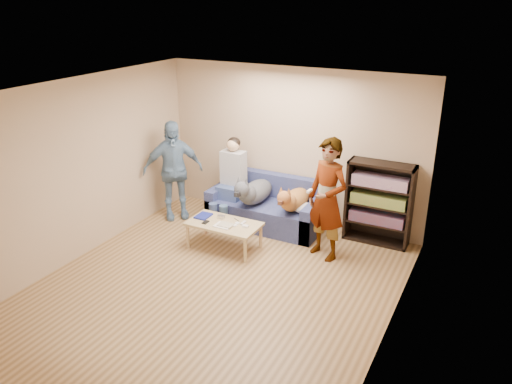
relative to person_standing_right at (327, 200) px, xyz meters
The scene contains 27 objects.
ground 2.02m from the person_standing_right, 123.35° to the right, with size 5.00×5.00×0.00m, color brown.
ceiling 2.47m from the person_standing_right, 123.35° to the right, with size 5.00×5.00×0.00m, color white.
wall_back 1.46m from the person_standing_right, 134.93° to the left, with size 4.50×4.50×0.00m, color tan.
wall_front 4.15m from the person_standing_right, 103.90° to the right, with size 4.50×4.50×0.00m, color tan.
wall_left 3.60m from the person_standing_right, 155.07° to the right, with size 5.00×5.00×0.00m, color tan.
wall_right 2.00m from the person_standing_right, 50.11° to the right, with size 5.00×5.00×0.00m, color tan.
blanket 0.81m from the person_standing_right, 139.46° to the left, with size 0.39×0.33×0.14m, color #B7B8BD.
person_standing_right is the anchor object (origin of this frame).
person_standing_left 2.81m from the person_standing_right, behind, with size 1.01×0.42×1.72m, color #7EA4C9.
held_controller 0.33m from the person_standing_right, 135.00° to the right, with size 0.04×0.12×0.03m, color white.
notebook_blue 1.96m from the person_standing_right, 167.19° to the right, with size 0.20×0.26×0.03m, color navy.
papers 1.59m from the person_standing_right, 157.85° to the right, with size 0.26×0.20×0.01m, color white.
magazine 1.55m from the person_standing_right, 158.13° to the right, with size 0.22×0.17×0.01m, color #B5AC91.
camera_silver 1.68m from the person_standing_right, 167.41° to the right, with size 0.11×0.06×0.05m, color #B9BABE.
controller_a 1.32m from the person_standing_right, 162.44° to the right, with size 0.04×0.13×0.03m, color white.
controller_b 1.27m from the person_standing_right, 157.57° to the right, with size 0.09×0.06×0.03m, color white.
headphone_cup_a 1.43m from the person_standing_right, 158.60° to the right, with size 0.07×0.07×0.02m, color white.
headphone_cup_b 1.40m from the person_standing_right, 161.83° to the right, with size 0.07×0.07×0.02m, color white.
pen_orange 1.67m from the person_standing_right, 156.81° to the right, with size 0.01×0.01×0.14m, color #E35520.
pen_black 1.45m from the person_standing_right, 167.67° to the right, with size 0.01×0.01×0.14m, color black.
wallet 1.87m from the person_standing_right, 160.86° to the right, with size 0.07×0.12×0.01m, color black.
sofa 1.51m from the person_standing_right, 154.58° to the left, with size 1.90×0.85×0.82m.
person_seated 1.93m from the person_standing_right, 166.07° to the left, with size 0.40×0.73×1.47m.
dog_gray 1.48m from the person_standing_right, 164.37° to the left, with size 0.40×1.25×0.58m.
dog_tan 0.88m from the person_standing_right, 148.22° to the left, with size 0.36×1.14×0.52m.
coffee_table 1.62m from the person_standing_right, 162.03° to the right, with size 1.10×0.60×0.42m.
bookshelf 1.02m from the person_standing_right, 55.85° to the left, with size 1.00×0.34×1.30m.
Camera 1 is at (3.10, -4.82, 3.65)m, focal length 35.00 mm.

